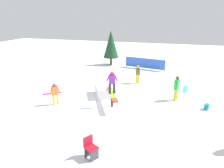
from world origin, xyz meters
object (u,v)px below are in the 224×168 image
object	(u,v)px
rail_feature	(112,96)
loose_snowboard_cyan	(185,89)
main_rider_on_rail	(112,83)
pine_tree_near	(111,44)
folding_chair	(91,148)
backpack_on_snow	(207,107)
bystander_brown	(138,73)
loose_snowboard_magenta	(52,93)
bystander_orange	(55,93)
bystander_green	(177,87)

from	to	relation	value
rail_feature	loose_snowboard_cyan	distance (m)	6.28
main_rider_on_rail	pine_tree_near	distance (m)	11.24
main_rider_on_rail	folding_chair	bearing A→B (deg)	-18.04
loose_snowboard_cyan	backpack_on_snow	size ratio (longest dim) A/B	4.54
rail_feature	bystander_brown	size ratio (longest dim) A/B	1.59
backpack_on_snow	bystander_brown	bearing A→B (deg)	-105.43
bystander_brown	folding_chair	bearing A→B (deg)	137.48
main_rider_on_rail	loose_snowboard_cyan	size ratio (longest dim) A/B	0.98
loose_snowboard_magenta	pine_tree_near	distance (m)	10.13
folding_chair	backpack_on_snow	world-z (taller)	folding_chair
bystander_brown	backpack_on_snow	bearing A→B (deg)	-171.12
bystander_brown	pine_tree_near	size ratio (longest dim) A/B	0.40
rail_feature	bystander_orange	distance (m)	3.48
pine_tree_near	main_rider_on_rail	bearing A→B (deg)	17.78
folding_chair	pine_tree_near	size ratio (longest dim) A/B	0.24
loose_snowboard_magenta	pine_tree_near	size ratio (longest dim) A/B	0.35
bystander_green	main_rider_on_rail	bearing A→B (deg)	140.41
bystander_orange	loose_snowboard_magenta	world-z (taller)	bystander_orange
bystander_brown	bystander_green	xyz separation A→B (m)	(2.83, 3.04, 0.09)
rail_feature	loose_snowboard_magenta	distance (m)	4.80
bystander_green	loose_snowboard_cyan	world-z (taller)	bystander_green
bystander_green	loose_snowboard_cyan	size ratio (longest dim) A/B	1.05
main_rider_on_rail	bystander_brown	distance (m)	5.10
bystander_brown	bystander_green	bearing A→B (deg)	-175.84
folding_chair	pine_tree_near	xyz separation A→B (m)	(-15.60, -4.09, 1.81)
bystander_orange	bystander_brown	distance (m)	7.01
bystander_brown	folding_chair	size ratio (longest dim) A/B	1.65
bystander_brown	loose_snowboard_magenta	bearing A→B (deg)	85.30
backpack_on_snow	pine_tree_near	world-z (taller)	pine_tree_near
rail_feature	bystander_brown	world-z (taller)	bystander_brown
bystander_brown	folding_chair	xyz separation A→B (m)	(9.94, 0.07, -0.40)
main_rider_on_rail	loose_snowboard_cyan	xyz separation A→B (m)	(-4.57, 4.26, -1.47)
bystander_green	rail_feature	bearing A→B (deg)	140.41
backpack_on_snow	loose_snowboard_magenta	bearing A→B (deg)	-65.24
bystander_green	folding_chair	world-z (taller)	bystander_green
bystander_orange	loose_snowboard_cyan	distance (m)	9.34
rail_feature	bystander_orange	world-z (taller)	bystander_orange
bystander_brown	loose_snowboard_magenta	distance (m)	6.74
pine_tree_near	bystander_green	bearing A→B (deg)	39.73
main_rider_on_rail	bystander_green	size ratio (longest dim) A/B	0.93
bystander_green	backpack_on_snow	world-z (taller)	bystander_green
rail_feature	pine_tree_near	distance (m)	11.32
rail_feature	folding_chair	bearing A→B (deg)	-19.42
bystander_green	loose_snowboard_magenta	world-z (taller)	bystander_green
bystander_orange	main_rider_on_rail	bearing A→B (deg)	146.90
main_rider_on_rail	backpack_on_snow	xyz separation A→B (m)	(-1.23, 5.41, -1.32)
bystander_brown	backpack_on_snow	distance (m)	6.17
bystander_orange	bystander_brown	bearing A→B (deg)	-170.12
folding_chair	pine_tree_near	distance (m)	16.23
bystander_brown	loose_snowboard_cyan	world-z (taller)	bystander_brown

